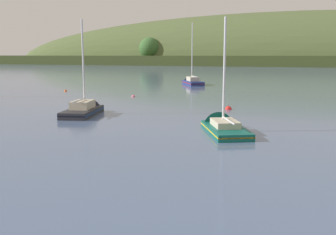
% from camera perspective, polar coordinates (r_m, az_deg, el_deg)
% --- Properties ---
extents(far_shoreline_hill, '(500.94, 88.36, 64.23)m').
position_cam_1_polar(far_shoreline_hill, '(245.04, 17.18, 7.61)').
color(far_shoreline_hill, '#35401E').
rests_on(far_shoreline_hill, ground).
extents(sailboat_near_mooring, '(4.22, 7.74, 10.79)m').
position_cam_1_polar(sailboat_near_mooring, '(40.43, -12.32, 0.92)').
color(sailboat_near_mooring, '#232328').
rests_on(sailboat_near_mooring, ground).
extents(sailboat_midwater_white, '(5.40, 7.56, 10.19)m').
position_cam_1_polar(sailboat_midwater_white, '(31.06, 8.13, -1.64)').
color(sailboat_midwater_white, '#0F564C').
rests_on(sailboat_midwater_white, ground).
extents(sailboat_outer_reach, '(6.72, 8.94, 13.85)m').
position_cam_1_polar(sailboat_outer_reach, '(79.24, 3.59, 5.19)').
color(sailboat_outer_reach, navy).
rests_on(sailboat_outer_reach, ground).
extents(mooring_buoy_foreground, '(0.51, 0.51, 0.59)m').
position_cam_1_polar(mooring_buoy_foreground, '(66.73, -15.15, 3.84)').
color(mooring_buoy_foreground, '#EA5B19').
rests_on(mooring_buoy_foreground, ground).
extents(mooring_buoy_midchannel, '(0.56, 0.56, 0.64)m').
position_cam_1_polar(mooring_buoy_midchannel, '(56.15, -5.24, 3.14)').
color(mooring_buoy_midchannel, '#E06675').
rests_on(mooring_buoy_midchannel, ground).
extents(mooring_buoy_off_fishing_boat, '(0.75, 0.75, 0.83)m').
position_cam_1_polar(mooring_buoy_off_fishing_boat, '(43.46, 9.06, 1.24)').
color(mooring_buoy_off_fishing_boat, red).
rests_on(mooring_buoy_off_fishing_boat, ground).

